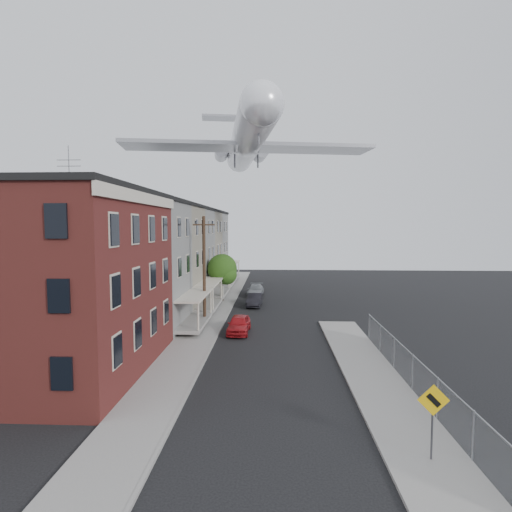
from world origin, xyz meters
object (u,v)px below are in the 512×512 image
(warning_sign, at_px, (433,410))
(airplane, at_px, (247,141))
(utility_pole, at_px, (204,269))
(car_mid, at_px, (255,300))
(car_far, at_px, (256,290))
(car_near, at_px, (239,324))
(street_tree, at_px, (223,270))

(warning_sign, xyz_separation_m, airplane, (-8.31, 28.68, 15.15))
(warning_sign, bearing_deg, utility_pole, 120.48)
(car_mid, height_order, car_far, car_mid)
(car_far, bearing_deg, airplane, -98.43)
(utility_pole, height_order, car_far, utility_pole)
(car_near, relative_size, car_far, 0.88)
(utility_pole, height_order, airplane, airplane)
(warning_sign, xyz_separation_m, car_far, (-7.56, 32.84, -1.23))
(car_mid, relative_size, airplane, 0.14)
(car_far, bearing_deg, street_tree, -128.59)
(car_mid, height_order, airplane, airplane)
(utility_pole, xyz_separation_m, car_near, (3.08, -2.50, -4.00))
(car_near, bearing_deg, street_tree, 104.54)
(car_near, distance_m, airplane, 20.38)
(airplane, bearing_deg, car_mid, -62.91)
(street_tree, bearing_deg, warning_sign, -69.42)
(car_near, xyz_separation_m, car_mid, (0.72, 10.37, -0.02))
(car_mid, relative_size, car_far, 0.89)
(warning_sign, distance_m, car_mid, 27.93)
(utility_pole, bearing_deg, airplane, 73.35)
(utility_pole, height_order, car_near, utility_pole)
(utility_pole, xyz_separation_m, car_far, (3.64, 13.82, -4.02))
(utility_pole, distance_m, car_near, 5.63)
(warning_sign, relative_size, street_tree, 0.54)
(car_far, relative_size, airplane, 0.16)
(street_tree, bearing_deg, car_near, -77.50)
(warning_sign, xyz_separation_m, utility_pole, (-11.20, 19.03, 2.79))
(street_tree, height_order, car_mid, street_tree)
(warning_sign, bearing_deg, airplane, 106.16)
(street_tree, relative_size, car_mid, 1.30)
(airplane, bearing_deg, car_near, -89.09)
(utility_pole, height_order, car_mid, utility_pole)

